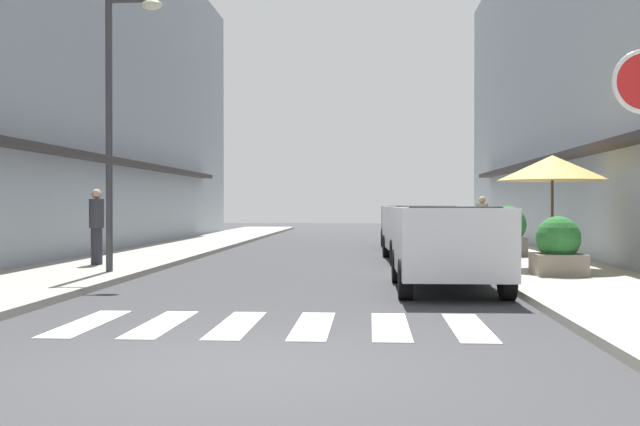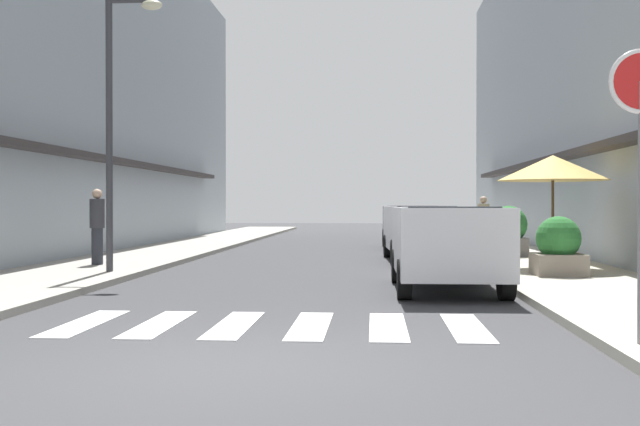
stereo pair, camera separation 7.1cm
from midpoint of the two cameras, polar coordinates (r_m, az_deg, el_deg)
ground_plane at (r=21.79m, az=0.82°, el=-3.33°), size 81.06×81.06×0.00m
sidewalk_left at (r=22.65m, az=-12.16°, el=-3.04°), size 3.04×51.59×0.12m
sidewalk_right at (r=22.10m, az=14.12°, el=-3.13°), size 3.04×51.59×0.12m
building_row_left at (r=25.15m, az=-20.60°, el=10.14°), size 5.50×35.16×11.36m
crosswalk at (r=9.54m, az=-3.37°, el=-8.39°), size 5.20×2.20×0.01m
parked_car_near at (r=13.42m, az=9.60°, el=-1.86°), size 1.84×3.99×1.47m
parked_car_mid at (r=20.35m, az=7.69°, el=-1.01°), size 1.97×4.51×1.47m
parked_car_far at (r=26.02m, az=6.89°, el=-0.66°), size 1.89×4.28×1.47m
street_lamp at (r=16.39m, az=-14.78°, el=7.95°), size 1.19×0.28×5.73m
cafe_umbrella at (r=17.36m, az=17.14°, el=3.21°), size 2.39×2.39×2.46m
planter_midblock at (r=15.64m, az=17.54°, el=-2.51°), size 0.96×0.96×1.16m
planter_far at (r=21.19m, az=14.01°, el=-1.31°), size 1.01×1.01×1.35m
pedestrian_walking_near at (r=22.68m, az=12.22°, el=-0.73°), size 0.34×0.34×1.63m
pedestrian_walking_far at (r=18.29m, az=-16.23°, el=-0.84°), size 0.34×0.34×1.74m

